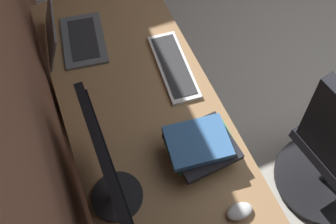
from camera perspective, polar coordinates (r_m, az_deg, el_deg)
The scene contains 8 objects.
wall_back at distance 1.07m, azimuth -24.28°, elevation 3.21°, with size 5.32×0.10×2.60m, color brown.
desk at distance 1.59m, azimuth -1.68°, elevation -5.97°, with size 2.06×0.68×0.73m.
drawer_pedestal at distance 2.06m, azimuth -6.18°, elevation -0.55°, with size 0.40×0.51×0.69m.
monitor_primary at distance 1.23m, azimuth -9.18°, elevation -9.36°, with size 0.51×0.20×0.43m.
laptop_leftmost at distance 1.88m, azimuth -15.05°, elevation 11.45°, with size 0.38×0.32×0.20m.
keyboard_main at distance 1.74m, azimuth 0.87°, elevation 7.23°, with size 0.43×0.17×0.02m.
mouse_main at distance 1.43m, azimuth 11.21°, elevation -15.10°, with size 0.06×0.10×0.03m, color silver.
book_stack_near at distance 1.46m, azimuth 5.06°, elevation -5.30°, with size 0.25×0.29×0.11m.
Camera 1 is at (-0.68, 1.96, 2.10)m, focal length 38.73 mm.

